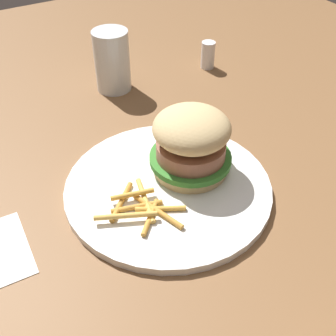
{
  "coord_description": "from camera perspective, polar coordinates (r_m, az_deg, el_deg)",
  "views": [
    {
      "loc": [
        0.2,
        0.41,
        0.42
      ],
      "look_at": [
        -0.02,
        0.03,
        0.04
      ],
      "focal_mm": 45.32,
      "sensor_mm": 36.0,
      "label": 1
    }
  ],
  "objects": [
    {
      "name": "plate",
      "position": [
        0.6,
        0.0,
        -2.61
      ],
      "size": [
        0.29,
        0.29,
        0.01
      ],
      "primitive_type": "cylinder",
      "color": "white",
      "rests_on": "ground_plane"
    },
    {
      "name": "sandwich",
      "position": [
        0.59,
        3.13,
        3.49
      ],
      "size": [
        0.12,
        0.12,
        0.1
      ],
      "color": "tan",
      "rests_on": "plate"
    },
    {
      "name": "drink_glass",
      "position": [
        0.82,
        -7.48,
        13.61
      ],
      "size": [
        0.07,
        0.07,
        0.11
      ],
      "color": "silver",
      "rests_on": "ground_plane"
    },
    {
      "name": "salt_shaker",
      "position": [
        0.9,
        5.39,
        14.9
      ],
      "size": [
        0.03,
        0.03,
        0.06
      ],
      "primitive_type": "cylinder",
      "color": "white",
      "rests_on": "ground_plane"
    },
    {
      "name": "fries_pile",
      "position": [
        0.56,
        -3.6,
        -5.26
      ],
      "size": [
        0.12,
        0.11,
        0.01
      ],
      "color": "gold",
      "rests_on": "plate"
    },
    {
      "name": "ground_plane",
      "position": [
        0.61,
        -3.1,
        -2.09
      ],
      "size": [
        1.6,
        1.6,
        0.0
      ],
      "primitive_type": "plane",
      "color": "brown"
    }
  ]
}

